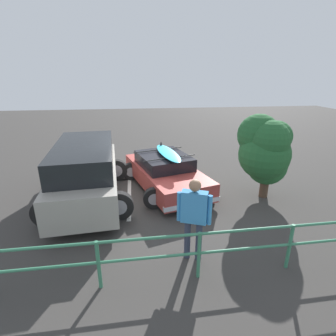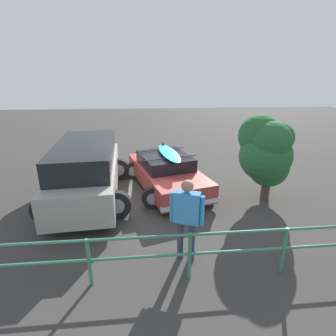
{
  "view_description": "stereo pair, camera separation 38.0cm",
  "coord_description": "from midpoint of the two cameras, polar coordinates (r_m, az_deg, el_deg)",
  "views": [
    {
      "loc": [
        0.38,
        8.22,
        3.79
      ],
      "look_at": [
        -0.63,
        0.49,
        0.95
      ],
      "focal_mm": 28.0,
      "sensor_mm": 36.0,
      "label": 1
    },
    {
      "loc": [
        0.01,
        8.26,
        3.79
      ],
      "look_at": [
        -0.63,
        0.49,
        0.95
      ],
      "focal_mm": 28.0,
      "sensor_mm": 36.0,
      "label": 2
    }
  ],
  "objects": [
    {
      "name": "bush_near_left",
      "position": [
        8.42,
        19.14,
        3.89
      ],
      "size": [
        1.58,
        1.83,
        2.66
      ],
      "color": "#4C3828",
      "rests_on": "ground"
    },
    {
      "name": "suv_car",
      "position": [
        8.5,
        -18.61,
        -0.7
      ],
      "size": [
        2.84,
        5.0,
        1.8
      ],
      "color": "#9E998E",
      "rests_on": "ground"
    },
    {
      "name": "railing_fence",
      "position": [
        5.18,
        4.64,
        -16.96
      ],
      "size": [
        7.55,
        0.17,
        1.01
      ],
      "color": "#387F5B",
      "rests_on": "ground"
    },
    {
      "name": "parking_stripe",
      "position": [
        9.18,
        -9.59,
        -4.66
      ],
      "size": [
        0.12,
        4.14,
        0.0
      ],
      "primitive_type": "cube",
      "rotation": [
        0.0,
        0.0,
        1.57
      ],
      "color": "silver",
      "rests_on": "ground"
    },
    {
      "name": "ground_plane",
      "position": [
        9.08,
        -5.57,
        -4.83
      ],
      "size": [
        44.0,
        44.0,
        0.02
      ],
      "primitive_type": "cube",
      "color": "#383533",
      "rests_on": "ground"
    },
    {
      "name": "sedan_car",
      "position": [
        9.01,
        -1.77,
        -0.9
      ],
      "size": [
        3.04,
        4.29,
        1.44
      ],
      "color": "#9E3833",
      "rests_on": "ground"
    },
    {
      "name": "person_bystander",
      "position": [
        5.41,
        3.66,
        -9.78
      ],
      "size": [
        0.67,
        0.39,
        1.84
      ],
      "color": "#33384C",
      "rests_on": "ground"
    }
  ]
}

